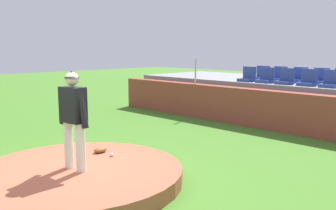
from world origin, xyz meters
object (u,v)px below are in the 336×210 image
(stadium_chair_2, at_px, (286,79))
(stadium_chair_8, at_px, (320,79))
(baseball, at_px, (112,155))
(stadium_chair_7, at_px, (299,78))
(stadium_chair_4, at_px, (330,82))
(pitcher, at_px, (73,113))
(stadium_chair_5, at_px, (261,75))
(fielding_glove, at_px, (100,150))
(stadium_chair_3, at_px, (308,80))
(stadium_chair_6, at_px, (279,76))
(stadium_chair_1, at_px, (266,78))
(stadium_chair_0, at_px, (248,77))

(stadium_chair_2, height_order, stadium_chair_8, same)
(baseball, distance_m, stadium_chair_7, 7.61)
(stadium_chair_2, distance_m, stadium_chair_4, 1.39)
(pitcher, distance_m, stadium_chair_7, 8.46)
(stadium_chair_5, bearing_deg, fielding_glove, 96.37)
(stadium_chair_3, bearing_deg, stadium_chair_6, -31.80)
(stadium_chair_3, xyz_separation_m, stadium_chair_8, (-0.00, 0.87, 0.00))
(stadium_chair_1, relative_size, stadium_chair_5, 1.00)
(pitcher, relative_size, stadium_chair_1, 3.50)
(stadium_chair_0, bearing_deg, stadium_chair_6, -125.17)
(stadium_chair_1, height_order, stadium_chair_4, same)
(stadium_chair_7, bearing_deg, fielding_glove, 85.50)
(fielding_glove, distance_m, stadium_chair_2, 6.74)
(baseball, relative_size, stadium_chair_1, 0.15)
(stadium_chair_4, distance_m, stadium_chair_6, 2.30)
(stadium_chair_3, distance_m, stadium_chair_5, 2.31)
(pitcher, distance_m, stadium_chair_1, 7.60)
(stadium_chair_1, height_order, stadium_chair_2, same)
(pitcher, bearing_deg, stadium_chair_3, 79.25)
(baseball, bearing_deg, stadium_chair_3, 82.33)
(pitcher, bearing_deg, stadium_chair_2, 84.62)
(baseball, xyz_separation_m, fielding_glove, (-0.40, 0.00, 0.02))
(stadium_chair_2, relative_size, stadium_chair_8, 1.00)
(baseball, distance_m, stadium_chair_4, 6.92)
(stadium_chair_3, height_order, stadium_chair_5, same)
(baseball, height_order, stadium_chair_3, stadium_chair_3)
(pitcher, height_order, stadium_chair_4, pitcher)
(stadium_chair_1, xyz_separation_m, stadium_chair_5, (-0.72, 0.90, 0.00))
(stadium_chair_3, relative_size, stadium_chair_7, 1.00)
(stadium_chair_0, relative_size, stadium_chair_5, 1.00)
(pitcher, xyz_separation_m, fielding_glove, (-0.59, 0.93, -0.96))
(stadium_chair_5, bearing_deg, stadium_chair_6, -179.98)
(stadium_chair_2, bearing_deg, stadium_chair_5, -33.02)
(fielding_glove, xyz_separation_m, stadium_chair_0, (-0.81, 6.61, 1.11))
(stadium_chair_2, distance_m, stadium_chair_8, 1.15)
(stadium_chair_0, xyz_separation_m, stadium_chair_7, (1.40, 0.92, 0.00))
(stadium_chair_0, relative_size, stadium_chair_1, 1.00)
(baseball, bearing_deg, pitcher, -78.25)
(fielding_glove, relative_size, stadium_chair_6, 0.60)
(stadium_chair_2, height_order, stadium_chair_5, same)
(fielding_glove, bearing_deg, stadium_chair_7, -12.26)
(fielding_glove, relative_size, stadium_chair_4, 0.60)
(baseball, height_order, stadium_chair_4, stadium_chair_4)
(stadium_chair_2, xyz_separation_m, stadium_chair_7, (0.01, 0.91, 0.00))
(stadium_chair_1, relative_size, stadium_chair_7, 1.00)
(baseball, height_order, stadium_chair_7, stadium_chair_7)
(pitcher, relative_size, stadium_chair_6, 3.50)
(stadium_chair_7, bearing_deg, stadium_chair_8, 179.87)
(stadium_chair_2, distance_m, stadium_chair_3, 0.71)
(fielding_glove, distance_m, stadium_chair_4, 7.01)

